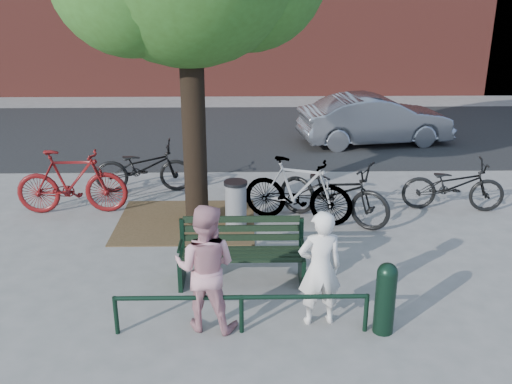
{
  "coord_description": "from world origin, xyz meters",
  "views": [
    {
      "loc": [
        0.07,
        -7.11,
        3.99
      ],
      "look_at": [
        0.21,
        1.0,
        1.0
      ],
      "focal_mm": 40.0,
      "sensor_mm": 36.0,
      "label": 1
    }
  ],
  "objects_px": {
    "park_bench": "(242,250)",
    "bollard": "(385,296)",
    "parked_car": "(375,120)",
    "litter_bin": "(236,204)",
    "bicycle_c": "(333,192)",
    "person_right": "(205,268)",
    "person_left": "(320,268)"
  },
  "relations": [
    {
      "from": "person_left",
      "to": "bicycle_c",
      "type": "bearing_deg",
      "value": -109.26
    },
    {
      "from": "bollard",
      "to": "parked_car",
      "type": "bearing_deg",
      "value": 78.74
    },
    {
      "from": "person_right",
      "to": "bollard",
      "type": "relative_size",
      "value": 1.74
    },
    {
      "from": "litter_bin",
      "to": "parked_car",
      "type": "relative_size",
      "value": 0.21
    },
    {
      "from": "person_right",
      "to": "bicycle_c",
      "type": "bearing_deg",
      "value": -109.41
    },
    {
      "from": "person_left",
      "to": "bicycle_c",
      "type": "distance_m",
      "value": 3.26
    },
    {
      "from": "person_left",
      "to": "bollard",
      "type": "bearing_deg",
      "value": 155.75
    },
    {
      "from": "park_bench",
      "to": "person_left",
      "type": "height_order",
      "value": "person_left"
    },
    {
      "from": "park_bench",
      "to": "litter_bin",
      "type": "relative_size",
      "value": 2.11
    },
    {
      "from": "park_bench",
      "to": "litter_bin",
      "type": "xyz_separation_m",
      "value": [
        -0.11,
        1.92,
        -0.06
      ]
    },
    {
      "from": "bollard",
      "to": "litter_bin",
      "type": "bearing_deg",
      "value": 119.62
    },
    {
      "from": "person_left",
      "to": "bollard",
      "type": "relative_size",
      "value": 1.62
    },
    {
      "from": "park_bench",
      "to": "bollard",
      "type": "height_order",
      "value": "park_bench"
    },
    {
      "from": "person_right",
      "to": "parked_car",
      "type": "xyz_separation_m",
      "value": [
        3.84,
        8.39,
        -0.16
      ]
    },
    {
      "from": "park_bench",
      "to": "parked_car",
      "type": "xyz_separation_m",
      "value": [
        3.42,
        7.26,
        0.16
      ]
    },
    {
      "from": "parked_car",
      "to": "park_bench",
      "type": "bearing_deg",
      "value": 145.94
    },
    {
      "from": "park_bench",
      "to": "parked_car",
      "type": "distance_m",
      "value": 8.03
    },
    {
      "from": "person_left",
      "to": "person_right",
      "type": "relative_size",
      "value": 0.93
    },
    {
      "from": "bicycle_c",
      "to": "person_right",
      "type": "bearing_deg",
      "value": -178.82
    },
    {
      "from": "parked_car",
      "to": "bicycle_c",
      "type": "bearing_deg",
      "value": 151.57
    },
    {
      "from": "bollard",
      "to": "bicycle_c",
      "type": "xyz_separation_m",
      "value": [
        -0.12,
        3.41,
        0.06
      ]
    },
    {
      "from": "park_bench",
      "to": "person_right",
      "type": "height_order",
      "value": "person_right"
    },
    {
      "from": "litter_bin",
      "to": "bicycle_c",
      "type": "height_order",
      "value": "bicycle_c"
    },
    {
      "from": "bicycle_c",
      "to": "parked_car",
      "type": "distance_m",
      "value": 5.45
    },
    {
      "from": "park_bench",
      "to": "bicycle_c",
      "type": "distance_m",
      "value": 2.65
    },
    {
      "from": "person_left",
      "to": "bollard",
      "type": "xyz_separation_m",
      "value": [
        0.76,
        -0.22,
        -0.25
      ]
    },
    {
      "from": "person_right",
      "to": "bicycle_c",
      "type": "xyz_separation_m",
      "value": [
        2.02,
        3.25,
        -0.25
      ]
    },
    {
      "from": "person_left",
      "to": "parked_car",
      "type": "xyz_separation_m",
      "value": [
        2.47,
        8.33,
        -0.1
      ]
    },
    {
      "from": "person_right",
      "to": "bollard",
      "type": "height_order",
      "value": "person_right"
    },
    {
      "from": "litter_bin",
      "to": "bicycle_c",
      "type": "bearing_deg",
      "value": 6.7
    },
    {
      "from": "park_bench",
      "to": "person_right",
      "type": "xyz_separation_m",
      "value": [
        -0.43,
        -1.13,
        0.32
      ]
    },
    {
      "from": "park_bench",
      "to": "person_left",
      "type": "distance_m",
      "value": 1.46
    }
  ]
}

